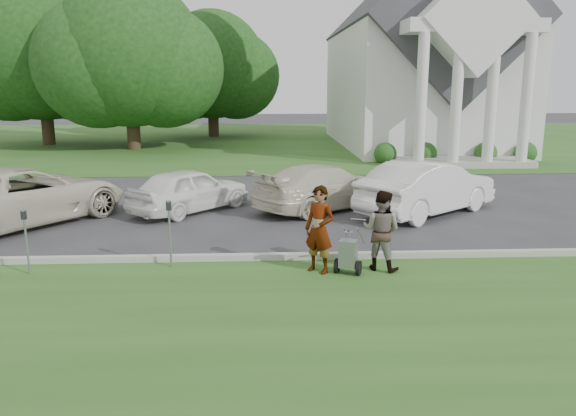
{
  "coord_description": "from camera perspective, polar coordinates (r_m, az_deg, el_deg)",
  "views": [
    {
      "loc": [
        -0.57,
        -11.34,
        3.85
      ],
      "look_at": [
        -0.02,
        0.0,
        1.31
      ],
      "focal_mm": 35.0,
      "sensor_mm": 36.0,
      "label": 1
    }
  ],
  "objects": [
    {
      "name": "car_c",
      "position": [
        17.42,
        3.67,
        2.17
      ],
      "size": [
        4.99,
        4.44,
        1.39
      ],
      "primitive_type": "imported",
      "rotation": [
        0.0,
        0.0,
        2.22
      ],
      "color": "beige",
      "rests_on": "ground"
    },
    {
      "name": "car_b",
      "position": [
        17.28,
        -9.97,
        1.85
      ],
      "size": [
        3.83,
        4.01,
        1.35
      ],
      "primitive_type": "imported",
      "rotation": [
        0.0,
        0.0,
        2.41
      ],
      "color": "white",
      "rests_on": "ground"
    },
    {
      "name": "parking_meter_far",
      "position": [
        12.52,
        -25.1,
        -2.43
      ],
      "size": [
        0.1,
        0.09,
        1.36
      ],
      "color": "gray",
      "rests_on": "ground"
    },
    {
      "name": "person_right",
      "position": [
        11.81,
        9.44,
        -2.32
      ],
      "size": [
        1.03,
        0.97,
        1.68
      ],
      "primitive_type": "imported",
      "rotation": [
        0.0,
        0.0,
        2.6
      ],
      "color": "#999999",
      "rests_on": "ground"
    },
    {
      "name": "grass_strip",
      "position": [
        9.21,
        1.08,
        -12.08
      ],
      "size": [
        80.0,
        7.0,
        0.01
      ],
      "primitive_type": "cube",
      "color": "#2D581E",
      "rests_on": "ground"
    },
    {
      "name": "church_lawn",
      "position": [
        38.54,
        -1.92,
        6.9
      ],
      "size": [
        80.0,
        30.0,
        0.01
      ],
      "primitive_type": "cube",
      "color": "#2D581E",
      "rests_on": "ground"
    },
    {
      "name": "striping_cart",
      "position": [
        11.56,
        6.14,
        -4.72
      ],
      "size": [
        0.8,
        1.13,
        0.97
      ],
      "rotation": [
        0.0,
        0.0,
        -0.4
      ],
      "color": "black",
      "rests_on": "ground"
    },
    {
      "name": "church",
      "position": [
        35.82,
        13.23,
        15.66
      ],
      "size": [
        9.19,
        19.0,
        24.1
      ],
      "color": "white",
      "rests_on": "ground"
    },
    {
      "name": "person_left",
      "position": [
        11.48,
        3.2,
        -2.27
      ],
      "size": [
        0.79,
        0.75,
        1.81
      ],
      "primitive_type": "imported",
      "rotation": [
        0.0,
        0.0,
        -0.66
      ],
      "color": "#999999",
      "rests_on": "ground"
    },
    {
      "name": "ground",
      "position": [
        11.99,
        0.12,
        -6.1
      ],
      "size": [
        120.0,
        120.0,
        0.0
      ],
      "primitive_type": "plane",
      "color": "#333335",
      "rests_on": "ground"
    },
    {
      "name": "tree_left",
      "position": [
        34.17,
        -15.84,
        14.28
      ],
      "size": [
        10.63,
        8.4,
        9.71
      ],
      "color": "#332316",
      "rests_on": "ground"
    },
    {
      "name": "car_d",
      "position": [
        17.19,
        13.98,
        2.03
      ],
      "size": [
        4.87,
        4.35,
        1.6
      ],
      "primitive_type": "imported",
      "rotation": [
        0.0,
        0.0,
        2.24
      ],
      "color": "silver",
      "rests_on": "ground"
    },
    {
      "name": "curb",
      "position": [
        12.49,
        -0.01,
        -4.97
      ],
      "size": [
        80.0,
        0.18,
        0.15
      ],
      "primitive_type": "cube",
      "color": "#9E9E93",
      "rests_on": "ground"
    },
    {
      "name": "tree_back",
      "position": [
        41.48,
        -7.75,
        13.73
      ],
      "size": [
        9.61,
        7.6,
        8.89
      ],
      "color": "#332316",
      "rests_on": "ground"
    },
    {
      "name": "tree_far",
      "position": [
        38.78,
        -23.83,
        14.32
      ],
      "size": [
        11.64,
        9.2,
        10.73
      ],
      "color": "#332316",
      "rests_on": "ground"
    },
    {
      "name": "parking_meter_near",
      "position": [
        12.03,
        -11.94,
        -1.78
      ],
      "size": [
        0.11,
        0.09,
        1.45
      ],
      "color": "gray",
      "rests_on": "ground"
    },
    {
      "name": "car_a",
      "position": [
        17.16,
        -25.33,
        1.16
      ],
      "size": [
        5.56,
        6.22,
        1.6
      ],
      "primitive_type": "imported",
      "rotation": [
        0.0,
        0.0,
        2.51
      ],
      "color": "beige",
      "rests_on": "ground"
    }
  ]
}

